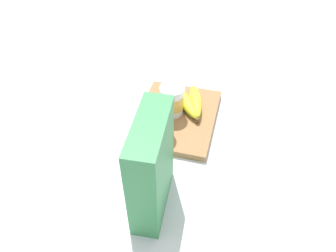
{
  "coord_description": "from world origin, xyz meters",
  "views": [
    {
      "loc": [
        -0.74,
        -0.16,
        0.7
      ],
      "look_at": [
        -0.11,
        0.0,
        0.07
      ],
      "focal_mm": 36.1,
      "sensor_mm": 36.0,
      "label": 1
    }
  ],
  "objects_px": {
    "cutting_board": "(177,117)",
    "cereal_box": "(151,167)",
    "yogurt_cup_front": "(160,118)",
    "yogurt_cup_back": "(172,100)",
    "banana_bunch": "(191,102)"
  },
  "relations": [
    {
      "from": "yogurt_cup_front",
      "to": "cutting_board",
      "type": "bearing_deg",
      "value": -21.49
    },
    {
      "from": "yogurt_cup_back",
      "to": "banana_bunch",
      "type": "distance_m",
      "value": 0.07
    },
    {
      "from": "yogurt_cup_front",
      "to": "yogurt_cup_back",
      "type": "relative_size",
      "value": 1.05
    },
    {
      "from": "yogurt_cup_front",
      "to": "yogurt_cup_back",
      "type": "bearing_deg",
      "value": -8.32
    },
    {
      "from": "yogurt_cup_front",
      "to": "banana_bunch",
      "type": "xyz_separation_m",
      "value": [
        0.12,
        -0.06,
        -0.03
      ]
    },
    {
      "from": "cutting_board",
      "to": "cereal_box",
      "type": "relative_size",
      "value": 1.14
    },
    {
      "from": "cereal_box",
      "to": "yogurt_cup_back",
      "type": "bearing_deg",
      "value": -178.25
    },
    {
      "from": "cutting_board",
      "to": "cereal_box",
      "type": "distance_m",
      "value": 0.32
    },
    {
      "from": "cereal_box",
      "to": "banana_bunch",
      "type": "xyz_separation_m",
      "value": [
        0.35,
        -0.02,
        -0.09
      ]
    },
    {
      "from": "yogurt_cup_front",
      "to": "yogurt_cup_back",
      "type": "height_order",
      "value": "yogurt_cup_front"
    },
    {
      "from": "banana_bunch",
      "to": "yogurt_cup_back",
      "type": "bearing_deg",
      "value": 126.67
    },
    {
      "from": "cutting_board",
      "to": "yogurt_cup_front",
      "type": "height_order",
      "value": "yogurt_cup_front"
    },
    {
      "from": "cutting_board",
      "to": "yogurt_cup_front",
      "type": "distance_m",
      "value": 0.1
    },
    {
      "from": "cutting_board",
      "to": "yogurt_cup_front",
      "type": "relative_size",
      "value": 3.06
    },
    {
      "from": "yogurt_cup_back",
      "to": "banana_bunch",
      "type": "height_order",
      "value": "yogurt_cup_back"
    }
  ]
}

